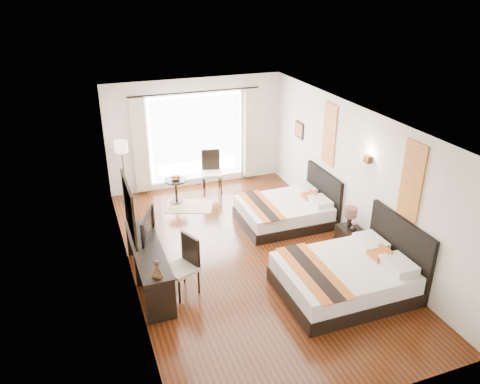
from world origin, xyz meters
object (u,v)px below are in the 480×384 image
object	(u,v)px
floor_lamp	(121,151)
window_chair	(212,179)
bed_far	(287,210)
bed_near	(348,276)
television	(143,225)
vase	(354,227)
nightstand	(350,239)
console_desk	(149,266)
desk_chair	(183,276)
table_lamp	(351,214)
side_table	(176,191)
fruit_bowl	(176,179)

from	to	relation	value
floor_lamp	window_chair	distance (m)	2.36
bed_far	bed_near	bearing A→B (deg)	-92.52
television	floor_lamp	bearing A→B (deg)	23.22
vase	bed_far	bearing A→B (deg)	112.45
nightstand	floor_lamp	world-z (taller)	floor_lamp
nightstand	console_desk	bearing A→B (deg)	176.78
vase	console_desk	xyz separation A→B (m)	(-3.97, 0.33, -0.19)
vase	desk_chair	world-z (taller)	desk_chair
table_lamp	bed_far	bearing A→B (deg)	115.35
bed_near	table_lamp	bearing A→B (deg)	57.85
side_table	desk_chair	bearing A→B (deg)	-101.25
bed_far	desk_chair	size ratio (longest dim) A/B	1.87
table_lamp	desk_chair	bearing A→B (deg)	-175.19
bed_near	side_table	bearing A→B (deg)	113.66
desk_chair	bed_near	bearing A→B (deg)	137.07
vase	console_desk	distance (m)	3.99
nightstand	side_table	bearing A→B (deg)	129.75
bed_near	vase	bearing A→B (deg)	54.47
side_table	nightstand	bearing A→B (deg)	-50.25
floor_lamp	fruit_bowl	bearing A→B (deg)	-26.07
table_lamp	window_chair	distance (m)	4.04
desk_chair	window_chair	world-z (taller)	window_chair
nightstand	desk_chair	xyz separation A→B (m)	(-3.47, -0.22, 0.08)
nightstand	side_table	size ratio (longest dim) A/B	0.84
television	fruit_bowl	size ratio (longest dim) A/B	3.46
console_desk	bed_far	bearing A→B (deg)	20.97
nightstand	television	bearing A→B (deg)	171.41
table_lamp	television	world-z (taller)	television
table_lamp	side_table	distance (m)	4.31
console_desk	window_chair	xyz separation A→B (m)	(2.22, 3.45, -0.05)
desk_chair	fruit_bowl	world-z (taller)	desk_chair
desk_chair	floor_lamp	world-z (taller)	floor_lamp
television	side_table	distance (m)	3.06
bed_far	fruit_bowl	size ratio (longest dim) A/B	8.40
fruit_bowl	floor_lamp	bearing A→B (deg)	153.93
nightstand	window_chair	distance (m)	4.07
nightstand	television	distance (m)	4.07
table_lamp	window_chair	size ratio (longest dim) A/B	0.38
console_desk	bed_near	bearing A→B (deg)	-23.94
bed_far	table_lamp	xyz separation A→B (m)	(0.67, -1.42, 0.49)
fruit_bowl	table_lamp	bearing A→B (deg)	-49.34
vase	table_lamp	bearing A→B (deg)	84.99
bed_far	table_lamp	world-z (taller)	bed_far
bed_near	nightstand	distance (m)	1.43
table_lamp	bed_near	bearing A→B (deg)	-122.15
fruit_bowl	side_table	bearing A→B (deg)	85.23
television	side_table	xyz separation A→B (m)	(1.19, 2.73, -0.69)
vase	television	bearing A→B (deg)	169.92
bed_near	bed_far	size ratio (longest dim) A/B	1.12
bed_near	nightstand	size ratio (longest dim) A/B	4.36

